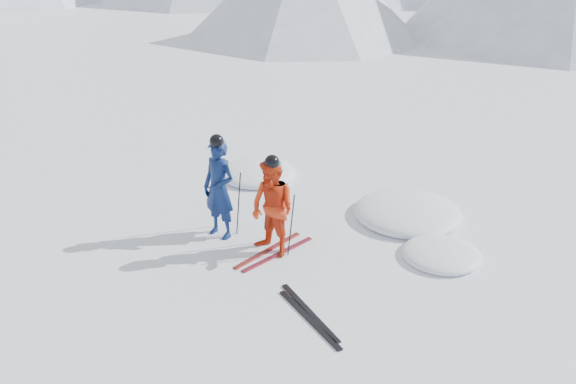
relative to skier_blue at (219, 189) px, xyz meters
The scene contains 12 objects.
ground 3.04m from the skier_blue, ahead, with size 160.00×160.00×0.00m, color white.
skier_blue is the anchor object (origin of this frame).
skier_red 1.23m from the skier_blue, ahead, with size 0.88×0.68×1.80m, color red.
pole_blue_left 0.47m from the skier_blue, 153.43° to the left, with size 0.02×0.02×1.29m, color black.
pole_blue_right 0.48m from the skier_blue, 45.00° to the left, with size 0.02×0.02×1.29m, color black.
pole_red_left 1.04m from the skier_blue, 19.25° to the left, with size 0.02×0.02×1.20m, color black.
pole_red_right 1.58m from the skier_blue, ahead, with size 0.02×0.02×1.20m, color black.
ski_worn_left 1.46m from the skier_blue, ahead, with size 0.09×1.70×0.03m, color black.
ski_worn_right 1.65m from the skier_blue, ahead, with size 0.09×1.70×0.03m, color black.
ski_loose_a 3.15m from the skier_blue, 19.92° to the right, with size 0.09×1.70×0.03m, color black.
ski_loose_b 3.29m from the skier_blue, 21.86° to the right, with size 0.09×1.70×0.03m, color black.
snow_lumps 3.12m from the skier_blue, 54.46° to the left, with size 8.59×6.26×0.48m.
Camera 1 is at (4.44, -7.38, 5.60)m, focal length 38.00 mm.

